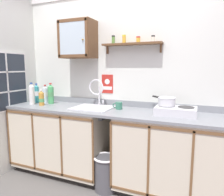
# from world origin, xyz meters

# --- Properties ---
(floor) EXTENTS (5.88, 5.88, 0.00)m
(floor) POSITION_xyz_m (0.00, 0.00, 0.00)
(floor) COLOR #565451
(floor) RESTS_ON ground
(back_wall) EXTENTS (3.48, 0.07, 2.52)m
(back_wall) POSITION_xyz_m (0.00, 0.58, 1.27)
(back_wall) COLOR silver
(back_wall) RESTS_ON ground
(lower_cabinet_run) EXTENTS (1.36, 0.63, 0.92)m
(lower_cabinet_run) POSITION_xyz_m (-0.75, 0.25, 0.47)
(lower_cabinet_run) COLOR black
(lower_cabinet_run) RESTS_ON ground
(lower_cabinet_run_right) EXTENTS (1.30, 0.63, 0.92)m
(lower_cabinet_run_right) POSITION_xyz_m (0.78, 0.25, 0.47)
(lower_cabinet_run_right) COLOR black
(lower_cabinet_run_right) RESTS_ON ground
(countertop) EXTENTS (2.84, 0.65, 0.03)m
(countertop) POSITION_xyz_m (0.00, 0.25, 0.94)
(countertop) COLOR gray
(countertop) RESTS_ON lower_cabinet_run
(backsplash) EXTENTS (2.84, 0.02, 0.08)m
(backsplash) POSITION_xyz_m (0.00, 0.55, 0.99)
(backsplash) COLOR gray
(backsplash) RESTS_ON countertop
(sink) EXTENTS (0.51, 0.48, 0.48)m
(sink) POSITION_xyz_m (-0.26, 0.29, 0.96)
(sink) COLOR silver
(sink) RESTS_ON countertop
(hot_plate_stove) EXTENTS (0.44, 0.31, 0.09)m
(hot_plate_stove) POSITION_xyz_m (0.79, 0.28, 1.00)
(hot_plate_stove) COLOR silver
(hot_plate_stove) RESTS_ON countertop
(saucepan) EXTENTS (0.30, 0.29, 0.09)m
(saucepan) POSITION_xyz_m (0.68, 0.30, 1.10)
(saucepan) COLOR silver
(saucepan) RESTS_ON hot_plate_stove
(bottle_soda_green_0) EXTENTS (0.09, 0.09, 0.30)m
(bottle_soda_green_0) POSITION_xyz_m (-0.98, 0.33, 1.10)
(bottle_soda_green_0) COLOR #4CB266
(bottle_soda_green_0) RESTS_ON countertop
(bottle_detergent_teal_1) EXTENTS (0.07, 0.07, 0.29)m
(bottle_detergent_teal_1) POSITION_xyz_m (-1.23, 0.32, 1.09)
(bottle_detergent_teal_1) COLOR teal
(bottle_detergent_teal_1) RESTS_ON countertop
(bottle_water_clear_2) EXTENTS (0.07, 0.07, 0.27)m
(bottle_water_clear_2) POSITION_xyz_m (-1.10, 0.36, 1.08)
(bottle_water_clear_2) COLOR silver
(bottle_water_clear_2) RESTS_ON countertop
(bottle_juice_amber_3) EXTENTS (0.07, 0.07, 0.23)m
(bottle_juice_amber_3) POSITION_xyz_m (-1.01, 0.16, 1.05)
(bottle_juice_amber_3) COLOR gold
(bottle_juice_amber_3) RESTS_ON countertop
(bottle_opaque_white_4) EXTENTS (0.08, 0.08, 0.31)m
(bottle_opaque_white_4) POSITION_xyz_m (-1.19, 0.18, 1.10)
(bottle_opaque_white_4) COLOR white
(bottle_opaque_white_4) RESTS_ON countertop
(mug) EXTENTS (0.12, 0.09, 0.09)m
(mug) POSITION_xyz_m (0.08, 0.32, 1.00)
(mug) COLOR #337259
(mug) RESTS_ON countertop
(wall_cabinet) EXTENTS (0.47, 0.32, 0.50)m
(wall_cabinet) POSITION_xyz_m (-0.54, 0.41, 1.86)
(wall_cabinet) COLOR brown
(spice_shelf) EXTENTS (0.78, 0.14, 0.23)m
(spice_shelf) POSITION_xyz_m (0.19, 0.49, 1.79)
(spice_shelf) COLOR brown
(warning_sign) EXTENTS (0.17, 0.01, 0.26)m
(warning_sign) POSITION_xyz_m (-0.17, 0.55, 1.25)
(warning_sign) COLOR #B2261E
(window) EXTENTS (0.03, 0.70, 0.82)m
(window) POSITION_xyz_m (-1.43, -0.02, 1.28)
(window) COLOR #262D38
(trash_bin) EXTENTS (0.30, 0.30, 0.43)m
(trash_bin) POSITION_xyz_m (0.03, 0.03, 0.23)
(trash_bin) COLOR #4C4C51
(trash_bin) RESTS_ON ground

